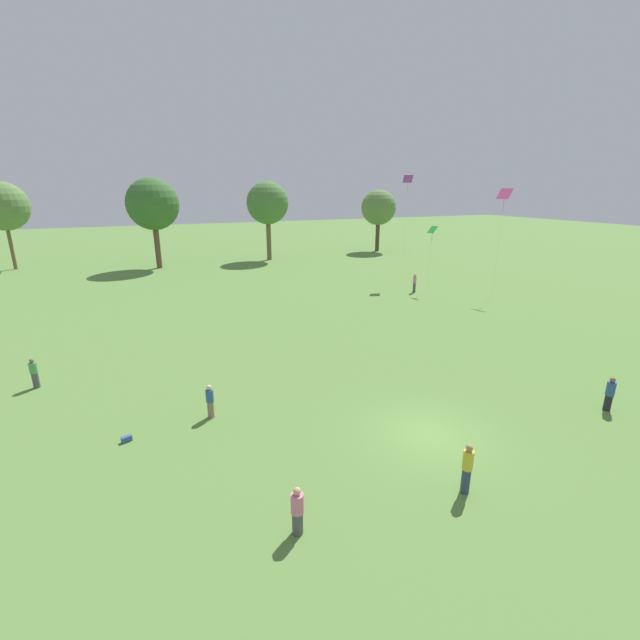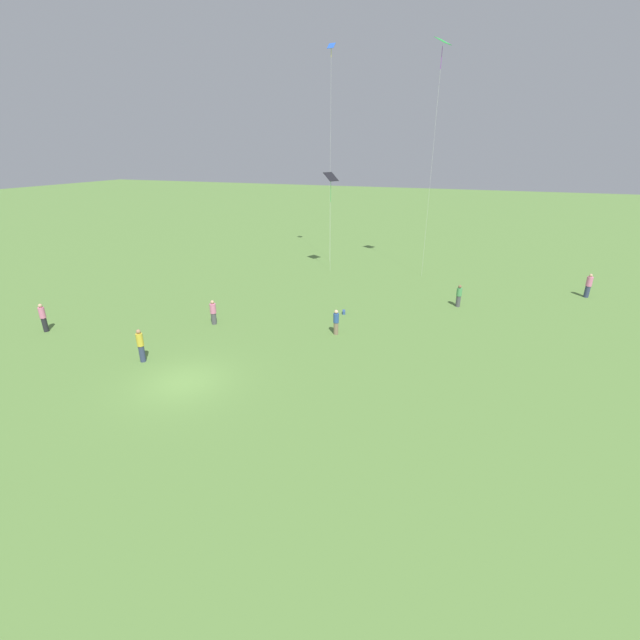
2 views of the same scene
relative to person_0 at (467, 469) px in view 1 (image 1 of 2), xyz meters
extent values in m
plane|color=#5B843D|center=(1.11, 3.51, -0.96)|extent=(240.00, 240.00, 0.00)
cylinder|color=brown|center=(-24.13, 57.30, 1.90)|extent=(0.43, 0.43, 5.72)
sphere|color=#5B7F42|center=(-24.13, 57.30, 7.03)|extent=(6.05, 6.05, 6.05)
cylinder|color=brown|center=(-6.75, 50.78, 1.92)|extent=(0.71, 0.71, 5.76)
sphere|color=#38662D|center=(-6.75, 50.78, 7.26)|extent=(6.55, 6.55, 6.55)
cylinder|color=brown|center=(8.68, 51.52, 1.98)|extent=(0.67, 0.67, 5.88)
sphere|color=#477538|center=(8.68, 51.52, 7.16)|extent=(5.97, 5.97, 5.97)
cylinder|color=brown|center=(28.06, 53.15, 1.53)|extent=(0.66, 0.66, 4.98)
sphere|color=#5B7F42|center=(28.06, 53.15, 6.15)|extent=(5.67, 5.67, 5.67)
cylinder|color=#333D5B|center=(0.00, 0.00, -0.49)|extent=(0.42, 0.42, 0.94)
cylinder|color=gold|center=(0.00, 0.00, 0.34)|extent=(0.49, 0.49, 0.72)
sphere|color=#A87A56|center=(0.00, 0.00, 0.82)|extent=(0.24, 0.24, 0.24)
cylinder|color=#4C4C51|center=(-15.25, 15.59, -0.54)|extent=(0.45, 0.45, 0.84)
cylinder|color=#4C9956|center=(-15.25, 15.59, 0.17)|extent=(0.53, 0.53, 0.58)
sphere|color=brown|center=(-15.25, 15.59, 0.57)|extent=(0.24, 0.24, 0.24)
cylinder|color=#4C4C51|center=(-6.02, 0.59, -0.58)|extent=(0.44, 0.44, 0.77)
cylinder|color=pink|center=(-6.02, 0.59, 0.13)|extent=(0.51, 0.51, 0.65)
sphere|color=tan|center=(-6.02, 0.59, 0.58)|extent=(0.24, 0.24, 0.24)
cylinder|color=#232328|center=(10.30, 1.86, -0.57)|extent=(0.37, 0.37, 0.77)
cylinder|color=#2D5193|center=(10.30, 1.86, 0.16)|extent=(0.44, 0.44, 0.69)
sphere|color=brown|center=(10.30, 1.86, 0.62)|extent=(0.24, 0.24, 0.24)
cylinder|color=#4C4C51|center=(16.07, 25.65, -0.50)|extent=(0.32, 0.32, 0.93)
cylinder|color=pink|center=(16.07, 25.65, 0.32)|extent=(0.37, 0.37, 0.70)
sphere|color=#A87A56|center=(16.07, 25.65, 0.79)|extent=(0.24, 0.24, 0.24)
cylinder|color=#847056|center=(-7.25, 8.75, -0.56)|extent=(0.34, 0.34, 0.80)
cylinder|color=#2D5193|center=(-7.25, 8.75, 0.13)|extent=(0.40, 0.40, 0.59)
sphere|color=beige|center=(-7.25, 8.75, 0.55)|extent=(0.24, 0.24, 0.24)
cube|color=purple|center=(18.19, 30.93, 10.17)|extent=(1.15, 0.91, 0.82)
cylinder|color=orange|center=(18.19, 30.93, 9.39)|extent=(0.04, 0.04, 0.96)
cylinder|color=silver|center=(18.19, 30.93, 4.61)|extent=(0.01, 0.01, 11.13)
cube|color=#E54C99|center=(22.73, 21.76, 8.71)|extent=(1.07, 1.39, 0.96)
cylinder|color=#E54C99|center=(22.73, 21.76, 7.71)|extent=(0.04, 0.04, 1.26)
cylinder|color=silver|center=(22.73, 21.76, 3.88)|extent=(0.01, 0.01, 9.67)
cube|color=green|center=(18.06, 25.98, 5.23)|extent=(0.67, 0.93, 0.67)
cylinder|color=green|center=(18.06, 25.98, 4.52)|extent=(0.04, 0.04, 0.89)
cylinder|color=silver|center=(18.06, 25.98, 2.13)|extent=(0.01, 0.01, 6.19)
cube|color=#33518C|center=(-10.86, 8.13, -0.84)|extent=(0.45, 0.31, 0.24)
camera|label=1|loc=(-9.64, -9.47, 9.25)|focal=24.00mm
camera|label=2|loc=(16.24, 16.47, 9.89)|focal=24.00mm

